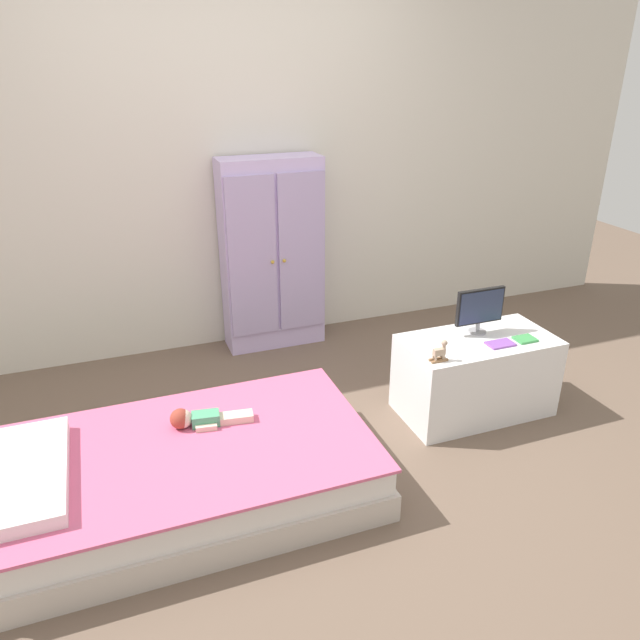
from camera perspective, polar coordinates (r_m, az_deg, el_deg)
The scene contains 11 objects.
ground_plane at distance 3.14m, azimuth -1.48°, elevation -13.54°, with size 10.00×10.00×0.02m, color brown.
back_wall at distance 4.05m, azimuth -9.31°, elevation 15.87°, with size 6.40×0.05×2.70m, color silver.
bed at distance 2.91m, azimuth -12.44°, elevation -13.97°, with size 1.69×0.98×0.28m.
pillow at distance 2.84m, azimuth -26.06°, elevation -12.99°, with size 0.32×0.70×0.06m, color white.
doll at distance 2.95m, azimuth -11.65°, elevation -9.14°, with size 0.39×0.14×0.10m.
wardrobe at distance 4.10m, azimuth -4.54°, elevation 6.17°, with size 0.67×0.29×1.30m.
tv_stand at distance 3.53m, azimuth 14.49°, elevation -5.09°, with size 0.85×0.45×0.46m, color white.
tv_monitor at distance 3.45m, azimuth 14.93°, elevation 1.11°, with size 0.29×0.10×0.26m.
rocking_horse_toy at distance 3.13m, azimuth 11.34°, elevation -2.94°, with size 0.09×0.04×0.11m.
book_purple at distance 3.39m, azimuth 16.72°, elevation -2.18°, with size 0.15×0.09×0.01m, color #8E51B2.
book_green at distance 3.49m, azimuth 18.86°, elevation -1.72°, with size 0.11×0.09×0.01m, color #429E51.
Camera 1 is at (-0.80, -2.36, 1.90)m, focal length 33.77 mm.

